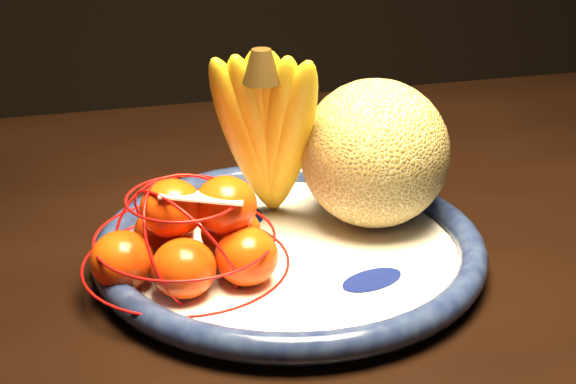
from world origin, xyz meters
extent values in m
cube|color=black|center=(-0.04, -0.08, 0.74)|extent=(1.58, 1.02, 0.04)
cylinder|color=black|center=(0.61, 0.36, 0.36)|extent=(0.06, 0.06, 0.72)
cylinder|color=white|center=(0.10, -0.12, 0.76)|extent=(0.34, 0.34, 0.01)
torus|color=#080F37|center=(0.10, -0.12, 0.77)|extent=(0.37, 0.37, 0.03)
cylinder|color=white|center=(0.10, -0.12, 0.76)|extent=(0.17, 0.17, 0.01)
ellipsoid|color=#091455|center=(0.17, -0.19, 0.77)|extent=(0.14, 0.11, 0.00)
ellipsoid|color=#091455|center=(0.07, -0.03, 0.77)|extent=(0.09, 0.13, 0.00)
ellipsoid|color=#091455|center=(0.00, -0.12, 0.77)|extent=(0.10, 0.06, 0.00)
sphere|color=olive|center=(0.20, -0.07, 0.84)|extent=(0.15, 0.15, 0.15)
ellipsoid|color=yellow|center=(0.07, -0.06, 0.87)|extent=(0.12, 0.11, 0.20)
ellipsoid|color=yellow|center=(0.08, -0.06, 0.87)|extent=(0.10, 0.12, 0.20)
ellipsoid|color=yellow|center=(0.09, -0.06, 0.87)|extent=(0.08, 0.11, 0.20)
ellipsoid|color=yellow|center=(0.10, -0.06, 0.87)|extent=(0.06, 0.11, 0.20)
ellipsoid|color=yellow|center=(0.10, -0.07, 0.87)|extent=(0.05, 0.11, 0.20)
ellipsoid|color=yellow|center=(0.11, -0.07, 0.87)|extent=(0.07, 0.13, 0.20)
cone|color=black|center=(0.09, -0.06, 0.96)|extent=(0.04, 0.04, 0.03)
ellipsoid|color=#FF4C09|center=(-0.05, -0.16, 0.80)|extent=(0.06, 0.06, 0.05)
ellipsoid|color=#FF4C09|center=(0.00, -0.19, 0.80)|extent=(0.06, 0.06, 0.05)
ellipsoid|color=#FF4C09|center=(0.05, -0.17, 0.80)|extent=(0.06, 0.06, 0.05)
ellipsoid|color=#FF4C09|center=(-0.01, -0.11, 0.80)|extent=(0.06, 0.06, 0.05)
ellipsoid|color=#FF4C09|center=(0.05, -0.12, 0.80)|extent=(0.06, 0.06, 0.05)
ellipsoid|color=#FF4C09|center=(-0.01, -0.15, 0.84)|extent=(0.06, 0.06, 0.05)
ellipsoid|color=#FF4C09|center=(0.04, -0.15, 0.84)|extent=(0.06, 0.06, 0.05)
torus|color=#BD0B0A|center=(0.00, -0.15, 0.78)|extent=(0.23, 0.23, 0.00)
torus|color=#BD0B0A|center=(0.00, -0.15, 0.81)|extent=(0.20, 0.20, 0.00)
torus|color=#BD0B0A|center=(0.00, -0.15, 0.85)|extent=(0.12, 0.12, 0.00)
torus|color=#BD0B0A|center=(0.00, -0.15, 0.80)|extent=(0.13, 0.07, 0.12)
torus|color=#BD0B0A|center=(0.00, -0.15, 0.80)|extent=(0.10, 0.14, 0.12)
torus|color=#BD0B0A|center=(0.00, -0.15, 0.80)|extent=(0.12, 0.13, 0.12)
cube|color=white|center=(0.02, -0.16, 0.85)|extent=(0.08, 0.04, 0.01)
camera|label=1|loc=(-0.03, -0.86, 1.16)|focal=55.00mm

